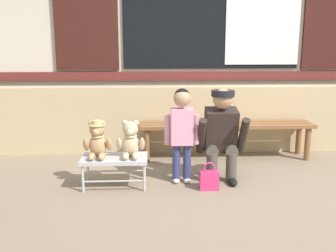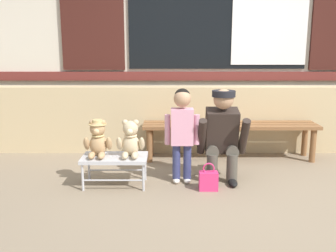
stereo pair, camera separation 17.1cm
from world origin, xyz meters
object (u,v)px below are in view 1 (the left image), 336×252
Objects in this scene: teddy_bear_plain at (131,140)px; adult_crouching at (222,134)px; handbag_on_ground at (209,180)px; teddy_bear_with_hat at (97,140)px; small_display_bench at (115,160)px; child_standing at (182,125)px; wooden_bench_long at (226,128)px.

adult_crouching reaches higher than teddy_bear_plain.
adult_crouching reaches higher than handbag_on_ground.
teddy_bear_with_hat is 1.15m from handbag_on_ground.
teddy_bear_plain is (0.16, 0.00, 0.20)m from small_display_bench.
handbag_on_ground is at bearing -39.97° from child_standing.
teddy_bear_plain is at bearing -171.04° from adult_crouching.
handbag_on_ground is (1.07, -0.13, -0.38)m from teddy_bear_with_hat.
small_display_bench is at bearing 171.98° from handbag_on_ground.
child_standing is at bearing 140.03° from handbag_on_ground.
handbag_on_ground is at bearing -9.80° from teddy_bear_plain.
adult_crouching is (1.08, 0.15, 0.21)m from small_display_bench.
wooden_bench_long is 1.05m from child_standing.
wooden_bench_long is 7.72× the size of handbag_on_ground.
teddy_bear_with_hat is at bearing -174.59° from child_standing.
wooden_bench_long is 5.78× the size of teddy_bear_with_hat.
wooden_bench_long is 1.57m from small_display_bench.
child_standing reaches higher than wooden_bench_long.
small_display_bench is 1.11m from adult_crouching.
child_standing reaches higher than adult_crouching.
teddy_bear_plain reaches higher than handbag_on_ground.
wooden_bench_long is at bearing 32.21° from teddy_bear_with_hat.
teddy_bear_with_hat is (-0.16, 0.00, 0.21)m from small_display_bench.
adult_crouching is (0.92, 0.15, 0.02)m from teddy_bear_plain.
teddy_bear_plain is 0.53m from child_standing.
child_standing is at bearing -126.45° from wooden_bench_long.
adult_crouching reaches higher than teddy_bear_with_hat.
small_display_bench is 0.67× the size of adult_crouching.
teddy_bear_with_hat reaches higher than wooden_bench_long.
teddy_bear_plain reaches higher than wooden_bench_long.
teddy_bear_plain is (-1.12, -0.91, 0.09)m from wooden_bench_long.
wooden_bench_long is 1.44m from teddy_bear_plain.
adult_crouching is (-0.20, -0.76, 0.11)m from wooden_bench_long.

